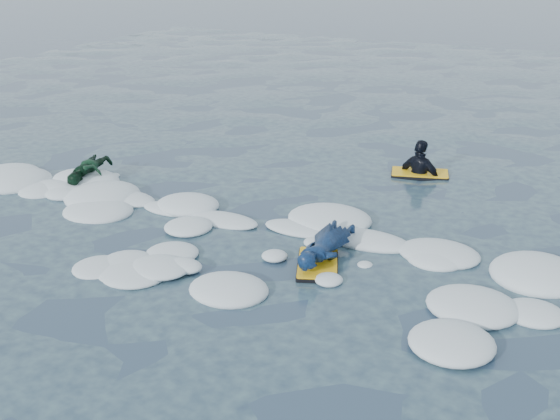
% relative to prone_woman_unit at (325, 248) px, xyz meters
% --- Properties ---
extents(ground, '(120.00, 120.00, 0.00)m').
position_rel_prone_woman_unit_xyz_m(ground, '(-1.25, -0.96, -0.19)').
color(ground, '#1D3345').
rests_on(ground, ground).
extents(foam_band, '(12.00, 3.10, 0.30)m').
position_rel_prone_woman_unit_xyz_m(foam_band, '(-1.25, 0.07, -0.19)').
color(foam_band, silver).
rests_on(foam_band, ground).
extents(prone_woman_unit, '(0.85, 1.52, 0.37)m').
position_rel_prone_woman_unit_xyz_m(prone_woman_unit, '(0.00, 0.00, 0.00)').
color(prone_woman_unit, black).
rests_on(prone_woman_unit, ground).
extents(prone_child_unit, '(0.73, 1.20, 0.43)m').
position_rel_prone_woman_unit_xyz_m(prone_child_unit, '(-4.85, 1.00, 0.03)').
color(prone_child_unit, black).
rests_on(prone_child_unit, ground).
extents(waiting_rider_unit, '(1.12, 0.82, 1.51)m').
position_rel_prone_woman_unit_xyz_m(waiting_rider_unit, '(0.15, 4.00, -0.27)').
color(waiting_rider_unit, black).
rests_on(waiting_rider_unit, ground).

